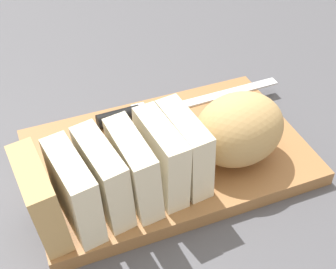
# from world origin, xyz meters

# --- Properties ---
(ground_plane) EXTENTS (3.00, 3.00, 0.00)m
(ground_plane) POSITION_xyz_m (0.00, 0.00, 0.00)
(ground_plane) COLOR #4C4C51
(cutting_board) EXTENTS (0.38, 0.25, 0.02)m
(cutting_board) POSITION_xyz_m (0.00, 0.00, 0.01)
(cutting_board) COLOR #9E6B3D
(cutting_board) RESTS_ON ground_plane
(bread_loaf) EXTENTS (0.35, 0.12, 0.10)m
(bread_loaf) POSITION_xyz_m (0.02, 0.05, 0.07)
(bread_loaf) COLOR tan
(bread_loaf) RESTS_ON cutting_board
(bread_knife) EXTENTS (0.30, 0.02, 0.02)m
(bread_knife) POSITION_xyz_m (0.00, -0.08, 0.03)
(bread_knife) COLOR silver
(bread_knife) RESTS_ON cutting_board
(crumb_near_knife) EXTENTS (0.01, 0.01, 0.01)m
(crumb_near_knife) POSITION_xyz_m (0.01, -0.02, 0.02)
(crumb_near_knife) COLOR #A8753D
(crumb_near_knife) RESTS_ON cutting_board
(crumb_near_loaf) EXTENTS (0.01, 0.01, 0.01)m
(crumb_near_loaf) POSITION_xyz_m (-0.06, -0.03, 0.02)
(crumb_near_loaf) COLOR #A8753D
(crumb_near_loaf) RESTS_ON cutting_board
(crumb_stray_left) EXTENTS (0.00, 0.00, 0.00)m
(crumb_stray_left) POSITION_xyz_m (-0.04, 0.01, 0.02)
(crumb_stray_left) COLOR #A8753D
(crumb_stray_left) RESTS_ON cutting_board
(crumb_stray_right) EXTENTS (0.01, 0.01, 0.01)m
(crumb_stray_right) POSITION_xyz_m (0.05, 0.05, 0.02)
(crumb_stray_right) COLOR #A8753D
(crumb_stray_right) RESTS_ON cutting_board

